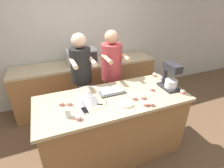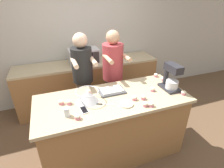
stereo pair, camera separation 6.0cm
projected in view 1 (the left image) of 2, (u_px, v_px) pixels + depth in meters
The scene contains 26 objects.
ground_plane at pixel (113, 149), 2.70m from camera, with size 16.00×16.00×0.00m, color brown.
back_wall at pixel (80, 38), 3.53m from camera, with size 10.00×0.06×2.70m.
island_counter at pixel (113, 126), 2.48m from camera, with size 1.98×0.84×0.95m.
back_counter at pixel (87, 84), 3.65m from camera, with size 2.80×0.60×0.94m.
person_left at pixel (82, 83), 2.78m from camera, with size 0.33×0.50×1.66m.
person_right at pixel (112, 78), 2.95m from camera, with size 0.35×0.51×1.67m.
stand_mixer at pixel (170, 78), 2.42m from camera, with size 0.20×0.30×0.37m.
mixing_bowl at pixel (88, 96), 2.15m from camera, with size 0.29×0.29×0.15m.
baking_tray at pixel (111, 91), 2.39m from camera, with size 0.35×0.24×0.04m.
microwave_oven at pixel (82, 56), 3.34m from camera, with size 0.56×0.34×0.28m.
cell_phone at pixel (85, 110), 2.01m from camera, with size 0.09×0.15×0.01m.
drinking_glass at pixel (68, 113), 1.89m from camera, with size 0.06×0.06×0.11m.
small_plate at pixel (127, 104), 2.12m from camera, with size 0.16×0.16×0.02m.
knife at pixel (104, 104), 2.12m from camera, with size 0.21×0.10×0.01m.
cupcake_0 at pixel (183, 92), 2.34m from camera, with size 0.06×0.06×0.06m.
cupcake_1 at pixel (152, 104), 2.09m from camera, with size 0.06×0.06×0.06m.
cupcake_2 at pixel (61, 103), 2.10m from camera, with size 0.06×0.06×0.06m.
cupcake_3 at pixel (135, 98), 2.21m from camera, with size 0.06×0.06×0.06m.
cupcake_4 at pixel (162, 78), 2.71m from camera, with size 0.06×0.06×0.06m.
cupcake_5 at pixel (88, 92), 2.34m from camera, with size 0.06×0.06×0.06m.
cupcake_6 at pixel (143, 97), 2.23m from camera, with size 0.06×0.06×0.06m.
cupcake_7 at pixel (146, 104), 2.09m from camera, with size 0.06×0.06×0.06m.
cupcake_8 at pixel (79, 117), 1.86m from camera, with size 0.06×0.06×0.06m.
cupcake_9 at pixel (152, 89), 2.42m from camera, with size 0.06×0.06×0.06m.
cupcake_10 at pixel (69, 103), 2.11m from camera, with size 0.06×0.06×0.06m.
cupcake_11 at pixel (154, 75), 2.83m from camera, with size 0.06×0.06×0.06m.
Camera 1 is at (-0.73, -1.78, 2.15)m, focal length 28.00 mm.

